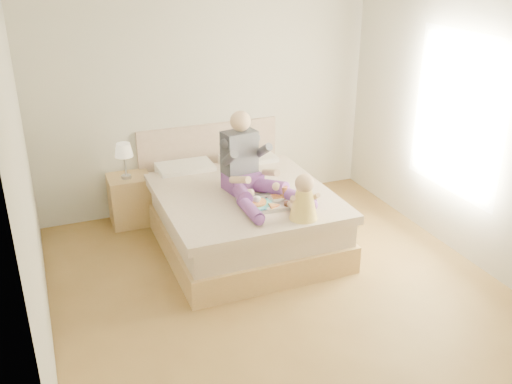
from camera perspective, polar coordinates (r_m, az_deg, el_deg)
name	(u,v)px	position (r m, az deg, el deg)	size (l,w,h in m)	color
room	(290,132)	(4.76, 3.40, 6.05)	(4.02, 4.22, 2.71)	brown
bed	(238,211)	(6.09, -1.82, -1.90)	(1.70, 2.18, 1.00)	#A6834D
nightstand	(131,200)	(6.59, -12.42, -0.75)	(0.47, 0.41, 0.56)	#A6834D
lamp	(124,152)	(6.34, -13.08, 3.92)	(0.20, 0.20, 0.40)	#B2B4B9
adult	(249,170)	(5.71, -0.73, 2.21)	(0.72, 1.07, 0.85)	#683482
tray	(266,201)	(5.53, 1.04, -0.93)	(0.52, 0.42, 0.14)	#B2B4B9
baby	(303,200)	(5.22, 4.76, -0.82)	(0.29, 0.39, 0.44)	#EEC84B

